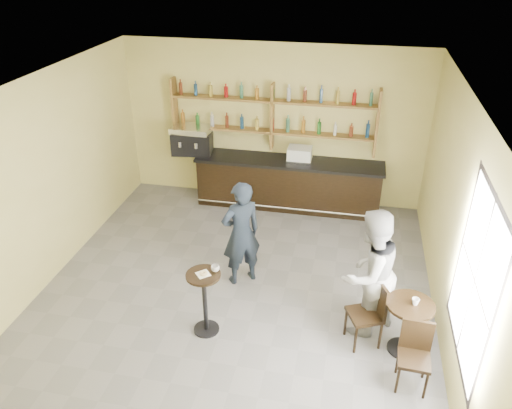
% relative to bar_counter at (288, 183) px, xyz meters
% --- Properties ---
extents(floor, '(7.00, 7.00, 0.00)m').
position_rel_bar_counter_xyz_m(floor, '(-0.39, -3.15, -0.50)').
color(floor, slate).
rests_on(floor, ground).
extents(ceiling, '(7.00, 7.00, 0.00)m').
position_rel_bar_counter_xyz_m(ceiling, '(-0.39, -3.15, 2.70)').
color(ceiling, white).
rests_on(ceiling, wall_back).
extents(wall_back, '(7.00, 0.00, 7.00)m').
position_rel_bar_counter_xyz_m(wall_back, '(-0.39, 0.35, 1.10)').
color(wall_back, '#D6CA79').
rests_on(wall_back, floor).
extents(wall_left, '(0.00, 7.00, 7.00)m').
position_rel_bar_counter_xyz_m(wall_left, '(-3.39, -3.15, 1.10)').
color(wall_left, '#D6CA79').
rests_on(wall_left, floor).
extents(wall_right, '(0.00, 7.00, 7.00)m').
position_rel_bar_counter_xyz_m(wall_right, '(2.61, -3.15, 1.10)').
color(wall_right, '#D6CA79').
rests_on(wall_right, floor).
extents(window_pane, '(0.00, 2.00, 2.00)m').
position_rel_bar_counter_xyz_m(window_pane, '(2.61, -4.35, 1.20)').
color(window_pane, white).
rests_on(window_pane, wall_right).
extents(window_frame, '(0.04, 1.70, 2.10)m').
position_rel_bar_counter_xyz_m(window_frame, '(2.60, -4.35, 1.20)').
color(window_frame, black).
rests_on(window_frame, wall_right).
extents(shelf_unit, '(4.00, 0.26, 1.40)m').
position_rel_bar_counter_xyz_m(shelf_unit, '(-0.39, 0.22, 1.31)').
color(shelf_unit, brown).
rests_on(shelf_unit, wall_back).
extents(liquor_bottles, '(3.68, 0.10, 1.00)m').
position_rel_bar_counter_xyz_m(liquor_bottles, '(-0.39, 0.22, 1.48)').
color(liquor_bottles, '#8C5919').
rests_on(liquor_bottles, shelf_unit).
extents(bar_counter, '(3.72, 0.73, 1.01)m').
position_rel_bar_counter_xyz_m(bar_counter, '(0.00, 0.00, 0.00)').
color(bar_counter, black).
rests_on(bar_counter, floor).
extents(espresso_machine, '(0.84, 0.60, 0.56)m').
position_rel_bar_counter_xyz_m(espresso_machine, '(-1.99, 0.00, 0.78)').
color(espresso_machine, black).
rests_on(espresso_machine, bar_counter).
extents(pastry_case, '(0.48, 0.39, 0.29)m').
position_rel_bar_counter_xyz_m(pastry_case, '(0.20, 0.00, 0.65)').
color(pastry_case, silver).
rests_on(pastry_case, bar_counter).
extents(pedestal_table, '(0.59, 0.59, 0.97)m').
position_rel_bar_counter_xyz_m(pedestal_table, '(-0.59, -3.89, -0.02)').
color(pedestal_table, black).
rests_on(pedestal_table, floor).
extents(napkin, '(0.23, 0.23, 0.00)m').
position_rel_bar_counter_xyz_m(napkin, '(-0.59, -3.89, 0.47)').
color(napkin, white).
rests_on(napkin, pedestal_table).
extents(donut, '(0.13, 0.13, 0.04)m').
position_rel_bar_counter_xyz_m(donut, '(-0.58, -3.90, 0.49)').
color(donut, gold).
rests_on(donut, napkin).
extents(cup_pedestal, '(0.14, 0.14, 0.09)m').
position_rel_bar_counter_xyz_m(cup_pedestal, '(-0.45, -3.79, 0.51)').
color(cup_pedestal, white).
rests_on(cup_pedestal, pedestal_table).
extents(man_main, '(0.76, 0.72, 1.75)m').
position_rel_bar_counter_xyz_m(man_main, '(-0.36, -2.64, 0.37)').
color(man_main, black).
rests_on(man_main, floor).
extents(cafe_table, '(0.81, 0.81, 0.79)m').
position_rel_bar_counter_xyz_m(cafe_table, '(2.12, -3.72, -0.11)').
color(cafe_table, black).
rests_on(cafe_table, floor).
extents(cup_cafe, '(0.10, 0.10, 0.09)m').
position_rel_bar_counter_xyz_m(cup_cafe, '(2.17, -3.72, 0.33)').
color(cup_cafe, white).
rests_on(cup_cafe, cafe_table).
extents(chair_west, '(0.55, 0.55, 0.96)m').
position_rel_bar_counter_xyz_m(chair_west, '(1.57, -3.67, -0.02)').
color(chair_west, black).
rests_on(chair_west, floor).
extents(chair_south, '(0.40, 0.40, 0.89)m').
position_rel_bar_counter_xyz_m(chair_south, '(2.17, -4.32, -0.06)').
color(chair_south, black).
rests_on(chair_south, floor).
extents(patron_second, '(1.15, 1.15, 1.88)m').
position_rel_bar_counter_xyz_m(patron_second, '(1.57, -3.38, 0.44)').
color(patron_second, gray).
rests_on(patron_second, floor).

